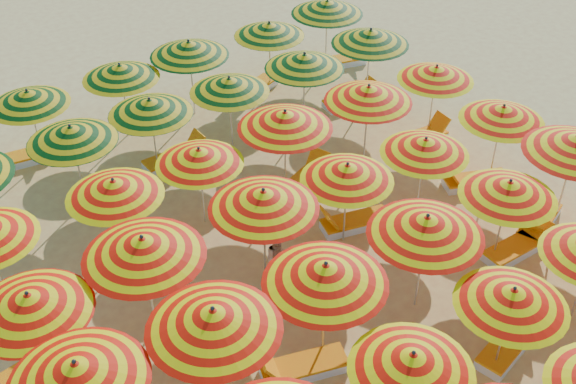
# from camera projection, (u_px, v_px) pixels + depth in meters

# --- Properties ---
(ground) EXTENTS (120.00, 120.00, 0.00)m
(ground) POSITION_uv_depth(u_px,v_px,m) (300.00, 258.00, 16.76)
(ground) COLOR #E7C366
(ground) RESTS_ON ground
(umbrella_8) EXTENTS (2.20, 2.20, 2.26)m
(umbrella_8) POSITION_uv_depth(u_px,v_px,m) (412.00, 362.00, 11.80)
(umbrella_8) COLOR silver
(umbrella_8) RESTS_ON ground
(umbrella_9) EXTENTS (2.29, 2.29, 2.23)m
(umbrella_9) POSITION_uv_depth(u_px,v_px,m) (513.00, 297.00, 13.01)
(umbrella_9) COLOR silver
(umbrella_9) RESTS_ON ground
(umbrella_12) EXTENTS (2.40, 2.40, 2.47)m
(umbrella_12) POSITION_uv_depth(u_px,v_px,m) (77.00, 372.00, 11.41)
(umbrella_12) COLOR silver
(umbrella_12) RESTS_ON ground
(umbrella_13) EXTENTS (2.72, 2.72, 2.54)m
(umbrella_13) POSITION_uv_depth(u_px,v_px,m) (213.00, 319.00, 12.22)
(umbrella_13) COLOR silver
(umbrella_13) RESTS_ON ground
(umbrella_14) EXTENTS (2.85, 2.85, 2.51)m
(umbrella_14) POSITION_uv_depth(u_px,v_px,m) (325.00, 274.00, 13.14)
(umbrella_14) COLOR silver
(umbrella_14) RESTS_ON ground
(umbrella_15) EXTENTS (3.07, 3.07, 2.51)m
(umbrella_15) POSITION_uv_depth(u_px,v_px,m) (426.00, 226.00, 14.24)
(umbrella_15) COLOR silver
(umbrella_15) RESTS_ON ground
(umbrella_16) EXTENTS (2.75, 2.75, 2.27)m
(umbrella_16) POSITION_uv_depth(u_px,v_px,m) (509.00, 189.00, 15.54)
(umbrella_16) COLOR silver
(umbrella_16) RESTS_ON ground
(umbrella_17) EXTENTS (2.91, 2.91, 2.55)m
(umbrella_17) POSITION_uv_depth(u_px,v_px,m) (576.00, 144.00, 16.52)
(umbrella_17) COLOR silver
(umbrella_17) RESTS_ON ground
(umbrella_18) EXTENTS (2.95, 2.95, 2.38)m
(umbrella_18) POSITION_uv_depth(u_px,v_px,m) (30.00, 303.00, 12.72)
(umbrella_18) COLOR silver
(umbrella_18) RESTS_ON ground
(umbrella_19) EXTENTS (2.71, 2.71, 2.55)m
(umbrella_19) POSITION_uv_depth(u_px,v_px,m) (143.00, 247.00, 13.68)
(umbrella_19) COLOR silver
(umbrella_19) RESTS_ON ground
(umbrella_20) EXTENTS (2.84, 2.84, 2.49)m
(umbrella_20) POSITION_uv_depth(u_px,v_px,m) (263.00, 200.00, 14.94)
(umbrella_20) COLOR silver
(umbrella_20) RESTS_ON ground
(umbrella_21) EXTENTS (2.66, 2.66, 2.26)m
(umbrella_21) POSITION_uv_depth(u_px,v_px,m) (347.00, 172.00, 16.06)
(umbrella_21) COLOR silver
(umbrella_21) RESTS_ON ground
(umbrella_22) EXTENTS (2.74, 2.74, 2.24)m
(umbrella_22) POSITION_uv_depth(u_px,v_px,m) (425.00, 146.00, 16.92)
(umbrella_22) COLOR silver
(umbrella_22) RESTS_ON ground
(umbrella_23) EXTENTS (2.54, 2.54, 2.28)m
(umbrella_23) POSITION_uv_depth(u_px,v_px,m) (503.00, 113.00, 18.05)
(umbrella_23) COLOR silver
(umbrella_23) RESTS_ON ground
(umbrella_25) EXTENTS (2.80, 2.80, 2.28)m
(umbrella_25) POSITION_uv_depth(u_px,v_px,m) (114.00, 188.00, 15.56)
(umbrella_25) COLOR silver
(umbrella_25) RESTS_ON ground
(umbrella_26) EXTENTS (2.73, 2.73, 2.20)m
(umbrella_26) POSITION_uv_depth(u_px,v_px,m) (199.00, 156.00, 16.65)
(umbrella_26) COLOR silver
(umbrella_26) RESTS_ON ground
(umbrella_27) EXTENTS (2.48, 2.48, 2.49)m
(umbrella_27) POSITION_uv_depth(u_px,v_px,m) (285.00, 120.00, 17.46)
(umbrella_27) COLOR silver
(umbrella_27) RESTS_ON ground
(umbrella_28) EXTENTS (2.45, 2.45, 2.44)m
(umbrella_28) POSITION_uv_depth(u_px,v_px,m) (368.00, 94.00, 18.56)
(umbrella_28) COLOR silver
(umbrella_28) RESTS_ON ground
(umbrella_29) EXTENTS (2.17, 2.17, 2.25)m
(umbrella_29) POSITION_uv_depth(u_px,v_px,m) (436.00, 73.00, 19.82)
(umbrella_29) COLOR silver
(umbrella_29) RESTS_ON ground
(umbrella_31) EXTENTS (2.22, 2.22, 2.32)m
(umbrella_31) POSITION_uv_depth(u_px,v_px,m) (71.00, 134.00, 17.22)
(umbrella_31) COLOR silver
(umbrella_31) RESTS_ON ground
(umbrella_32) EXTENTS (2.81, 2.81, 2.31)m
(umbrella_32) POSITION_uv_depth(u_px,v_px,m) (150.00, 107.00, 18.27)
(umbrella_32) COLOR silver
(umbrella_32) RESTS_ON ground
(umbrella_33) EXTENTS (2.66, 2.66, 2.29)m
(umbrella_33) POSITION_uv_depth(u_px,v_px,m) (229.00, 85.00, 19.21)
(umbrella_33) COLOR silver
(umbrella_33) RESTS_ON ground
(umbrella_34) EXTENTS (2.68, 2.68, 2.39)m
(umbrella_34) POSITION_uv_depth(u_px,v_px,m) (304.00, 61.00, 20.11)
(umbrella_34) COLOR silver
(umbrella_34) RESTS_ON ground
(umbrella_35) EXTENTS (3.01, 3.01, 2.45)m
(umbrella_35) POSITION_uv_depth(u_px,v_px,m) (370.00, 37.00, 21.23)
(umbrella_35) COLOR silver
(umbrella_35) RESTS_ON ground
(umbrella_37) EXTENTS (2.21, 2.21, 2.24)m
(umbrella_37) POSITION_uv_depth(u_px,v_px,m) (28.00, 98.00, 18.74)
(umbrella_37) COLOR silver
(umbrella_37) RESTS_ON ground
(umbrella_38) EXTENTS (2.36, 2.36, 2.27)m
(umbrella_38) POSITION_uv_depth(u_px,v_px,m) (120.00, 72.00, 19.85)
(umbrella_38) COLOR silver
(umbrella_38) RESTS_ON ground
(umbrella_39) EXTENTS (2.67, 2.67, 2.43)m
(umbrella_39) POSITION_uv_depth(u_px,v_px,m) (189.00, 49.00, 20.66)
(umbrella_39) COLOR silver
(umbrella_39) RESTS_ON ground
(umbrella_40) EXTENTS (2.31, 2.31, 2.30)m
(umbrella_40) POSITION_uv_depth(u_px,v_px,m) (269.00, 29.00, 21.97)
(umbrella_40) COLOR silver
(umbrella_40) RESTS_ON ground
(umbrella_41) EXTENTS (2.80, 2.80, 2.45)m
(umbrella_41) POSITION_uv_depth(u_px,v_px,m) (327.00, 7.00, 23.00)
(umbrella_41) COLOR silver
(umbrella_41) RESTS_ON ground
(lounger_6) EXTENTS (1.82, 1.01, 0.69)m
(lounger_6) POSITION_uv_depth(u_px,v_px,m) (509.00, 344.00, 14.49)
(lounger_6) COLOR white
(lounger_6) RESTS_ON ground
(lounger_7) EXTENTS (1.82, 1.02, 0.69)m
(lounger_7) POSITION_uv_depth(u_px,v_px,m) (302.00, 367.00, 14.02)
(lounger_7) COLOR white
(lounger_7) RESTS_ON ground
(lounger_8) EXTENTS (1.74, 0.60, 0.69)m
(lounger_8) POSITION_uv_depth(u_px,v_px,m) (517.00, 247.00, 16.82)
(lounger_8) COLOR white
(lounger_8) RESTS_ON ground
(lounger_9) EXTENTS (1.82, 1.18, 0.69)m
(lounger_9) POSITION_uv_depth(u_px,v_px,m) (538.00, 223.00, 17.54)
(lounger_9) COLOR white
(lounger_9) RESTS_ON ground
(lounger_10) EXTENTS (1.81, 0.92, 0.69)m
(lounger_10) POSITION_uv_depth(u_px,v_px,m) (17.00, 380.00, 13.77)
(lounger_10) COLOR white
(lounger_10) RESTS_ON ground
(lounger_11) EXTENTS (1.82, 0.96, 0.69)m
(lounger_11) POSITION_uv_depth(u_px,v_px,m) (354.00, 222.00, 17.55)
(lounger_11) COLOR white
(lounger_11) RESTS_ON ground
(lounger_12) EXTENTS (1.82, 1.18, 0.69)m
(lounger_12) POSITION_uv_depth(u_px,v_px,m) (474.00, 181.00, 18.91)
(lounger_12) COLOR white
(lounger_12) RESTS_ON ground
(lounger_13) EXTENTS (1.82, 1.18, 0.69)m
(lounger_13) POSITION_uv_depth(u_px,v_px,m) (305.00, 180.00, 18.94)
(lounger_13) COLOR white
(lounger_13) RESTS_ON ground
(lounger_14) EXTENTS (1.76, 0.68, 0.69)m
(lounger_14) POSITION_uv_depth(u_px,v_px,m) (420.00, 138.00, 20.56)
(lounger_14) COLOR white
(lounger_14) RESTS_ON ground
(lounger_15) EXTENTS (1.75, 0.65, 0.69)m
(lounger_15) POSITION_uv_depth(u_px,v_px,m) (176.00, 158.00, 19.76)
(lounger_15) COLOR white
(lounger_15) RESTS_ON ground
(lounger_16) EXTENTS (1.77, 0.70, 0.69)m
(lounger_16) POSITION_uv_depth(u_px,v_px,m) (351.00, 100.00, 22.30)
(lounger_16) COLOR white
(lounger_16) RESTS_ON ground
(lounger_18) EXTENTS (1.78, 0.76, 0.69)m
(lounger_18) POSITION_uv_depth(u_px,v_px,m) (22.00, 158.00, 19.76)
(lounger_18) COLOR white
(lounger_18) RESTS_ON ground
(lounger_19) EXTENTS (1.82, 1.18, 0.69)m
(lounger_19) POSITION_uv_depth(u_px,v_px,m) (254.00, 89.00, 22.84)
(lounger_19) COLOR white
(lounger_19) RESTS_ON ground
(lounger_20) EXTENTS (1.82, 0.96, 0.69)m
(lounger_20) POSITION_uv_depth(u_px,v_px,m) (342.00, 61.00, 24.40)
(lounger_20) COLOR white
(lounger_20) RESTS_ON ground
(beachgoer_b) EXTENTS (0.69, 0.56, 1.32)m
(beachgoer_b) POSITION_uv_depth(u_px,v_px,m) (278.00, 258.00, 15.77)
(beachgoer_b) COLOR tan
(beachgoer_b) RESTS_ON ground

